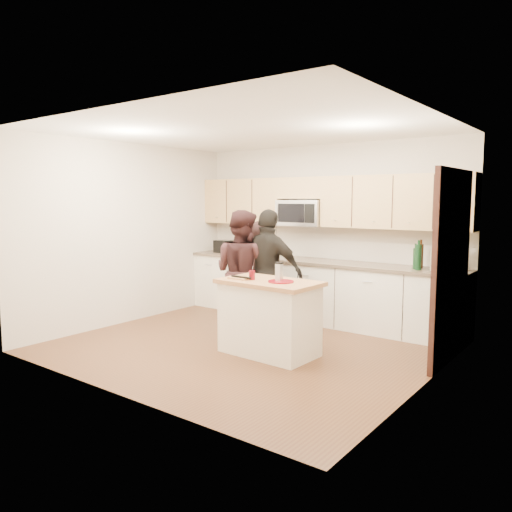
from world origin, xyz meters
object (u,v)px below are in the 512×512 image
Objects in this scene: toaster at (223,246)px; woman_right at (269,273)px; woman_left at (260,273)px; island at (269,317)px; woman_center at (241,272)px.

toaster is 0.16× the size of woman_right.
island is at bearing 138.17° from woman_left.
woman_left is 0.62m from woman_right.
woman_right reaches higher than woman_left.
island is 1.49m from woman_left.
woman_right is (0.36, 0.14, 0.01)m from woman_center.
woman_left is (1.28, -0.66, -0.27)m from toaster.
woman_center reaches higher than woman_left.
woman_center is at bearing 149.81° from island.
island is 0.79× the size of woman_left.
island is 2.91m from toaster.
toaster is (-2.23, 1.76, 0.59)m from island.
woman_left is 0.89× the size of woman_right.
woman_left reaches higher than toaster.
woman_center is at bearing 17.58° from woman_right.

